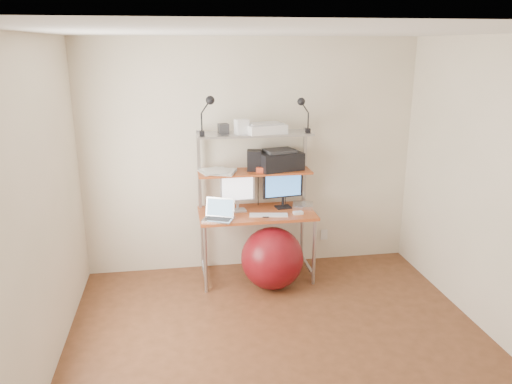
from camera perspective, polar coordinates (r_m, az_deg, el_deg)
room at (r=3.70m, az=3.69°, el=-1.93°), size 3.60×3.60×3.60m
computer_desk at (r=5.20m, az=-0.04°, el=0.17°), size 1.20×0.60×1.57m
wall_outlet at (r=5.85m, az=7.78°, el=-4.85°), size 0.08×0.01×0.12m
monitor_silver at (r=5.19m, az=-2.13°, el=0.12°), size 0.37×0.15×0.41m
monitor_black at (r=5.30m, az=3.11°, el=0.52°), size 0.44×0.14×0.44m
laptop at (r=5.00m, az=-4.24°, el=-2.60°), size 0.36×0.33×0.26m
keyboard at (r=5.10m, az=1.45°, el=-2.65°), size 0.40×0.17×0.01m
mouse at (r=5.15m, az=4.83°, el=-2.39°), size 0.10×0.07×0.03m
mac_mini at (r=5.37m, az=5.37°, el=-1.55°), size 0.26×0.26×0.04m
phone at (r=5.08m, az=1.14°, el=-2.70°), size 0.09×0.13×0.01m
printer at (r=5.26m, az=2.68°, el=3.67°), size 0.51×0.41×0.21m
nas_cube at (r=5.20m, az=-0.20°, el=3.64°), size 0.17×0.17×0.21m
red_box at (r=5.16m, az=1.20°, el=2.62°), size 0.23×0.19×0.05m
scanner at (r=5.11m, az=1.06°, el=7.30°), size 0.44×0.34×0.10m
box_white at (r=5.05m, az=-1.66°, el=7.47°), size 0.15×0.13×0.15m
box_grey at (r=5.09m, az=-3.75°, el=7.24°), size 0.11×0.11×0.10m
clip_lamp_left at (r=4.94m, az=-5.46°, el=9.67°), size 0.16×0.09×0.39m
clip_lamp_right at (r=5.10m, az=5.35°, el=9.62°), size 0.14×0.08×0.36m
exercise_ball at (r=5.14m, az=1.86°, el=-7.57°), size 0.64×0.64×0.64m
paper_stack at (r=5.15m, az=-4.40°, el=2.40°), size 0.43×0.41×0.03m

